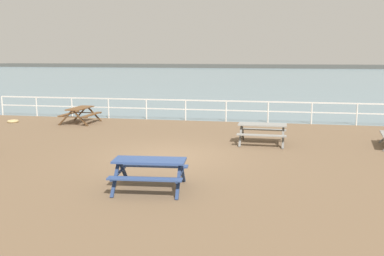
{
  "coord_description": "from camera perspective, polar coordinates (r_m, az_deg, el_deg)",
  "views": [
    {
      "loc": [
        3.36,
        -13.67,
        3.36
      ],
      "look_at": [
        0.58,
        0.98,
        0.8
      ],
      "focal_mm": 40.16,
      "sensor_mm": 36.0,
      "label": 1
    }
  ],
  "objects": [
    {
      "name": "seaward_railing",
      "position": [
        21.84,
        1.83,
        2.89
      ],
      "size": [
        23.07,
        0.07,
        1.08
      ],
      "color": "white",
      "rests_on": "ground"
    },
    {
      "name": "picnic_table_near_right",
      "position": [
        16.45,
        9.32,
        -0.1
      ],
      "size": [
        1.83,
        1.58,
        0.8
      ],
      "rotation": [
        0.0,
        0.0,
        -0.02
      ],
      "color": "gray",
      "rests_on": "ground"
    },
    {
      "name": "rope_coil",
      "position": [
        23.3,
        -22.69,
        0.84
      ],
      "size": [
        0.55,
        0.55,
        0.11
      ],
      "primitive_type": "torus",
      "color": "tan",
      "rests_on": "ground"
    },
    {
      "name": "ground_plane",
      "position": [
        14.49,
        -2.97,
        -4.08
      ],
      "size": [
        30.0,
        24.0,
        0.2
      ],
      "primitive_type": "cube",
      "color": "brown"
    },
    {
      "name": "picnic_table_near_left",
      "position": [
        21.88,
        -14.63,
        2.14
      ],
      "size": [
        1.57,
        1.83,
        0.8
      ],
      "rotation": [
        0.0,
        0.0,
        1.55
      ],
      "color": "brown",
      "rests_on": "ground"
    },
    {
      "name": "distant_shoreline",
      "position": [
        109.52,
        9.07,
        7.88
      ],
      "size": [
        142.0,
        6.0,
        1.8
      ],
      "primitive_type": "cube",
      "color": "#4C4C47",
      "rests_on": "ground"
    },
    {
      "name": "picnic_table_far_right",
      "position": [
        10.84,
        -5.65,
        -5.15
      ],
      "size": [
        1.93,
        1.68,
        0.8
      ],
      "rotation": [
        0.0,
        0.0,
        0.09
      ],
      "color": "#334C84",
      "rests_on": "ground"
    },
    {
      "name": "sea_band",
      "position": [
        66.59,
        7.9,
        6.77
      ],
      "size": [
        142.0,
        90.0,
        0.01
      ],
      "primitive_type": "cube",
      "color": "gray",
      "rests_on": "ground"
    }
  ]
}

